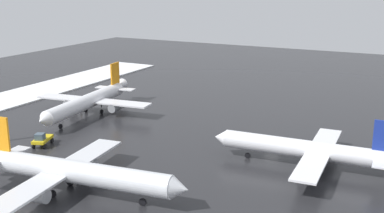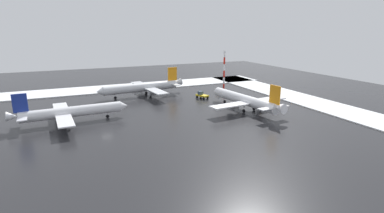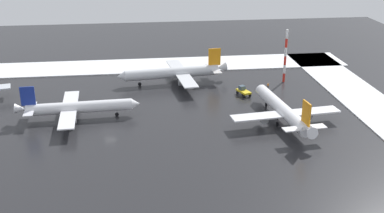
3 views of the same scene
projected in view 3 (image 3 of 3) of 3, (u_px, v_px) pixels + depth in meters
ground_plane at (110, 130)px, 110.80m from camera, size 240.00×240.00×0.00m
snow_bank_far at (115, 67)px, 156.87m from camera, size 152.00×16.00×0.29m
airplane_far_rear at (283, 110)px, 114.15m from camera, size 26.67×32.05×9.51m
airplane_parked_starboard at (175, 73)px, 140.93m from camera, size 32.79×27.29×9.73m
airplane_parked_portside at (77, 107)px, 116.08m from camera, size 29.82×24.72×8.85m
pushback_tug at (243, 91)px, 132.05m from camera, size 3.68×5.08×2.50m
ground_crew_beside_wing at (268, 85)px, 137.10m from camera, size 0.36×0.36×1.71m
ground_crew_near_tug at (302, 121)px, 113.24m from camera, size 0.36×0.36×1.71m
antenna_mast at (285, 56)px, 140.29m from camera, size 0.70×0.70×15.74m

